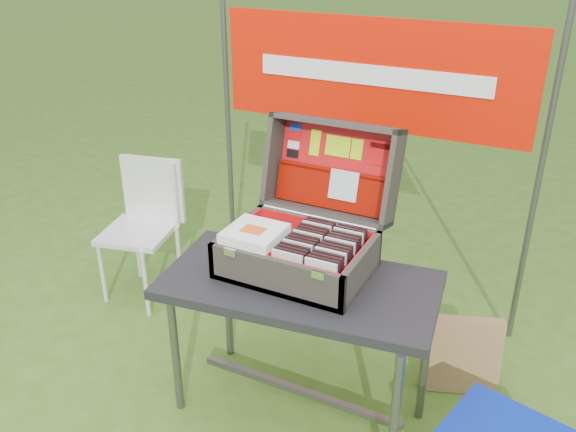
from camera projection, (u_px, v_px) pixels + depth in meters
The scene contains 93 objects.
ground at pixel (270, 418), 2.69m from camera, with size 80.00×80.00×0.00m, color #376016.
table at pixel (299, 350), 2.58m from camera, with size 1.10×0.55×0.69m, color #29292D, non-canonical shape.
table_top at pixel (300, 285), 2.44m from camera, with size 1.10×0.55×0.04m, color #29292D.
table_leg_fl at pixel (175, 349), 2.62m from camera, with size 0.04×0.04×0.65m, color #59595B.
table_leg_fr at pixel (394, 426), 2.22m from camera, with size 0.04×0.04×0.65m, color #59595B.
table_leg_bl at pixel (228, 299), 2.96m from camera, with size 0.04×0.04×0.65m, color #59595B.
table_leg_br at pixel (426, 358), 2.57m from camera, with size 0.04×0.04×0.65m, color #59595B.
table_brace at pixel (299, 390), 2.68m from camera, with size 0.95×0.03×0.03m, color #59595B.
suitcase at pixel (304, 207), 2.43m from camera, with size 0.58×0.57×0.53m, color #484339, non-canonical shape.
suitcase_base_bottom at pixel (297, 269), 2.50m from camera, with size 0.58×0.41×0.02m, color #484339.
suitcase_base_wall_front at pixel (274, 277), 2.31m from camera, with size 0.58×0.02×0.15m, color #484339.
suitcase_base_wall_back at pixel (317, 235), 2.62m from camera, with size 0.58×0.02×0.15m, color #484339.
suitcase_base_wall_left at pixel (238, 240), 2.58m from camera, with size 0.02×0.41×0.15m, color #484339.
suitcase_base_wall_right at pixel (361, 271), 2.35m from camera, with size 0.02×0.41×0.15m, color #484339.
suitcase_liner_floor at pixel (297, 266), 2.49m from camera, with size 0.53×0.37×0.01m, color red.
suitcase_latch_left at pixel (230, 252), 2.35m from camera, with size 0.05×0.01×0.03m, color silver.
suitcase_latch_right at pixel (318, 275), 2.20m from camera, with size 0.05×0.01×0.03m, color silver.
suitcase_hinge at pixel (318, 217), 2.60m from camera, with size 0.02×0.02×0.52m, color silver.
suitcase_lid_back at pixel (337, 167), 2.68m from camera, with size 0.58×0.41×0.02m, color #484339.
suitcase_lid_rim_far at pixel (337, 123), 2.58m from camera, with size 0.58×0.02×0.15m, color #484339.
suitcase_lid_rim_near at pixel (325, 212), 2.67m from camera, with size 0.58×0.02×0.15m, color #484339.
suitcase_lid_rim_left at pixel (274, 158), 2.74m from camera, with size 0.02×0.41×0.15m, color #484339.
suitcase_lid_rim_right at pixel (393, 179), 2.51m from camera, with size 0.02×0.41×0.15m, color #484339.
suitcase_lid_liner at pixel (336, 167), 2.67m from camera, with size 0.53×0.36×0.01m, color red.
suitcase_liner_wall_front at pixel (276, 273), 2.32m from camera, with size 0.53×0.01×0.13m, color red.
suitcase_liner_wall_back at pixel (315, 234), 2.61m from camera, with size 0.53×0.01×0.13m, color red.
suitcase_liner_wall_left at pixel (241, 238), 2.57m from camera, with size 0.01×0.37×0.13m, color red.
suitcase_liner_wall_right at pixel (358, 267), 2.36m from camera, with size 0.01×0.37×0.13m, color red.
suitcase_lid_pocket at pixel (331, 189), 2.67m from camera, with size 0.51×0.17×0.03m, color #810B01.
suitcase_pocket_edge at pixel (333, 171), 2.65m from camera, with size 0.50×0.02×0.02m, color #810B01.
suitcase_pocket_cd at pixel (344, 185), 2.63m from camera, with size 0.13×0.13×0.01m, color silver.
lid_sticker_cc_a at pixel (296, 127), 2.72m from camera, with size 0.06×0.04×0.00m, color #1933B2.
lid_sticker_cc_b at pixel (295, 136), 2.73m from camera, with size 0.06×0.04×0.00m, color red.
lid_sticker_cc_c at pixel (294, 145), 2.73m from camera, with size 0.06×0.04×0.00m, color white.
lid_sticker_cc_d at pixel (292, 154), 2.74m from camera, with size 0.06×0.04×0.00m, color black.
lid_card_neon_tall at pixel (315, 143), 2.69m from camera, with size 0.05×0.11×0.00m, color #BAE611.
lid_card_neon_main at pixel (338, 146), 2.64m from camera, with size 0.11×0.09×0.00m, color #BAE611.
lid_card_neon_small at pixel (357, 149), 2.61m from camera, with size 0.05×0.09×0.00m, color #BAE611.
lid_sticker_band at pixel (380, 153), 2.57m from camera, with size 0.10×0.10×0.00m, color red.
lid_sticker_band_bar at pixel (381, 146), 2.56m from camera, with size 0.09×0.02×0.00m, color black.
cd_left_0 at pixel (287, 269), 2.31m from camera, with size 0.13×0.01×0.15m, color silver.
cd_left_1 at pixel (290, 267), 2.33m from camera, with size 0.13×0.01×0.15m, color black.
cd_left_2 at pixel (292, 264), 2.35m from camera, with size 0.13×0.01×0.15m, color black.
cd_left_3 at pixel (295, 261), 2.37m from camera, with size 0.13×0.01×0.15m, color black.
cd_left_4 at pixel (298, 259), 2.39m from camera, with size 0.13×0.01×0.15m, color silver.
cd_left_5 at pixel (300, 256), 2.41m from camera, with size 0.13×0.01×0.15m, color black.
cd_left_6 at pixel (303, 254), 2.42m from camera, with size 0.13×0.01×0.15m, color black.
cd_left_7 at pixel (305, 251), 2.44m from camera, with size 0.13×0.01×0.15m, color black.
cd_left_8 at pixel (307, 249), 2.46m from camera, with size 0.13×0.01×0.15m, color silver.
cd_left_9 at pixel (310, 246), 2.48m from camera, with size 0.13×0.01×0.15m, color black.
cd_left_10 at pixel (312, 244), 2.50m from camera, with size 0.13×0.01×0.15m, color black.
cd_left_11 at pixel (314, 242), 2.51m from camera, with size 0.13×0.01×0.15m, color black.
cd_left_12 at pixel (317, 239), 2.53m from camera, with size 0.13×0.01×0.15m, color silver.
cd_left_13 at pixel (319, 237), 2.55m from camera, with size 0.13×0.01×0.15m, color black.
cd_left_14 at pixel (321, 235), 2.57m from camera, with size 0.13×0.01×0.15m, color black.
cd_right_0 at pixel (321, 278), 2.26m from camera, with size 0.13×0.01×0.15m, color silver.
cd_right_1 at pixel (323, 275), 2.28m from camera, with size 0.13×0.01×0.15m, color black.
cd_right_2 at pixel (325, 272), 2.29m from camera, with size 0.13×0.01×0.15m, color black.
cd_right_3 at pixel (328, 270), 2.31m from camera, with size 0.13×0.01×0.15m, color black.
cd_right_4 at pixel (330, 267), 2.33m from camera, with size 0.13×0.01×0.15m, color silver.
cd_right_5 at pixel (333, 264), 2.35m from camera, with size 0.13×0.01×0.15m, color black.
cd_right_6 at pixel (335, 262), 2.37m from camera, with size 0.13×0.01×0.15m, color black.
cd_right_7 at pixel (337, 259), 2.39m from camera, with size 0.13×0.01×0.15m, color black.
cd_right_8 at pixel (339, 256), 2.40m from camera, with size 0.13×0.01×0.15m, color silver.
cd_right_9 at pixel (341, 254), 2.42m from camera, with size 0.13×0.01×0.15m, color black.
cd_right_10 at pixel (344, 251), 2.44m from camera, with size 0.13×0.01×0.15m, color black.
cd_right_11 at pixel (346, 249), 2.46m from camera, with size 0.13×0.01×0.15m, color black.
cd_right_12 at pixel (348, 247), 2.48m from camera, with size 0.13×0.01×0.15m, color silver.
cd_right_13 at pixel (350, 244), 2.49m from camera, with size 0.13×0.01×0.15m, color black.
cd_right_14 at pixel (352, 242), 2.51m from camera, with size 0.13×0.01×0.15m, color black.
songbook_0 at pixel (255, 237), 2.43m from camera, with size 0.22×0.22×0.01m, color white.
songbook_1 at pixel (255, 236), 2.43m from camera, with size 0.22×0.22×0.01m, color white.
songbook_2 at pixel (255, 235), 2.43m from camera, with size 0.22×0.22×0.01m, color white.
songbook_3 at pixel (255, 234), 2.42m from camera, with size 0.22×0.22×0.01m, color white.
songbook_4 at pixel (255, 233), 2.42m from camera, with size 0.22×0.22×0.01m, color white.
songbook_5 at pixel (255, 232), 2.42m from camera, with size 0.22×0.22×0.01m, color white.
songbook_6 at pixel (255, 231), 2.42m from camera, with size 0.22×0.22×0.01m, color white.
songbook_7 at pixel (255, 230), 2.42m from camera, with size 0.22×0.22×0.01m, color white.
songbook_graphic at pixel (253, 230), 2.41m from camera, with size 0.09×0.07×0.00m, color #D85919.
chair at pixel (137, 234), 3.41m from camera, with size 0.36×0.40×0.80m, color silver, non-canonical shape.
chair_seat at pixel (137, 233), 3.41m from camera, with size 0.36×0.36×0.03m, color silver.
chair_backrest at pixel (153, 189), 3.46m from camera, with size 0.36×0.03×0.38m, color silver.
chair_leg_fl at pixel (102, 270), 3.44m from camera, with size 0.02×0.02×0.41m, color silver.
chair_leg_fr at pixel (145, 283), 3.31m from camera, with size 0.02×0.02×0.41m, color silver.
chair_leg_bl at pixel (137, 247), 3.69m from camera, with size 0.02×0.02×0.41m, color silver.
chair_leg_br at pixel (179, 258), 3.56m from camera, with size 0.02×0.02×0.41m, color silver.
chair_upright_left at pixel (132, 186), 3.53m from camera, with size 0.02×0.02×0.38m, color silver.
chair_upright_right at pixel (176, 195), 3.40m from camera, with size 0.02×0.02×0.38m, color silver.
cardboard_box at pixel (461, 355), 2.79m from camera, with size 0.36×0.06×0.38m, color #9A7450.
banner_post_left at pixel (229, 136), 3.55m from camera, with size 0.03×0.03×1.70m, color #59595B.
banner_post_right at pixel (537, 188), 2.86m from camera, with size 0.03×0.03×1.70m, color #59595B.
banner at pixel (371, 74), 3.00m from camera, with size 1.60×0.01×0.55m, color red.
banner_text at pixel (370, 75), 2.99m from camera, with size 1.20×0.00×0.10m, color white.
Camera 1 is at (0.99, -1.78, 1.98)m, focal length 38.00 mm.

